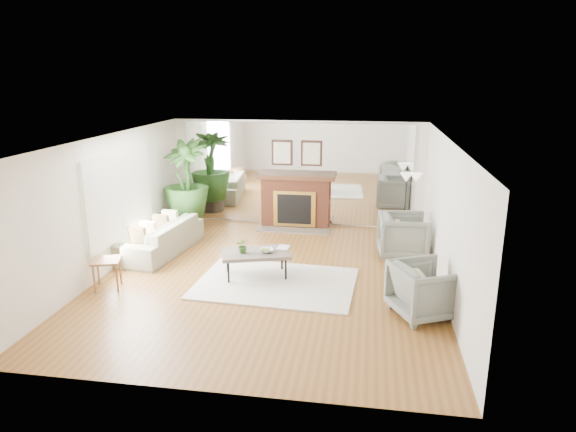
% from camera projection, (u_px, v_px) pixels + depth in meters
% --- Properties ---
extents(ground, '(7.00, 7.00, 0.00)m').
position_uv_depth(ground, '(270.00, 278.00, 9.27)').
color(ground, brown).
rests_on(ground, ground).
extents(wall_left, '(0.02, 7.00, 2.50)m').
position_uv_depth(wall_left, '(109.00, 204.00, 9.38)').
color(wall_left, silver).
rests_on(wall_left, ground).
extents(wall_right, '(0.02, 7.00, 2.50)m').
position_uv_depth(wall_right, '(446.00, 218.00, 8.48)').
color(wall_right, silver).
rests_on(wall_right, ground).
extents(wall_back, '(6.00, 0.02, 2.50)m').
position_uv_depth(wall_back, '(297.00, 173.00, 12.25)').
color(wall_back, silver).
rests_on(wall_back, ground).
extents(mirror_panel, '(5.40, 0.04, 2.40)m').
position_uv_depth(mirror_panel, '(297.00, 174.00, 12.23)').
color(mirror_panel, silver).
rests_on(mirror_panel, wall_back).
extents(window_panel, '(0.04, 2.40, 1.50)m').
position_uv_depth(window_panel, '(120.00, 194.00, 9.73)').
color(window_panel, '#B2E09E').
rests_on(window_panel, wall_left).
extents(fireplace, '(1.85, 0.83, 2.05)m').
position_uv_depth(fireplace, '(296.00, 200.00, 12.19)').
color(fireplace, brown).
rests_on(fireplace, ground).
extents(area_rug, '(2.83, 2.10, 0.03)m').
position_uv_depth(area_rug, '(276.00, 283.00, 8.98)').
color(area_rug, white).
rests_on(area_rug, ground).
extents(coffee_table, '(1.37, 1.04, 0.48)m').
position_uv_depth(coffee_table, '(256.00, 254.00, 9.17)').
color(coffee_table, '#6A5C53').
rests_on(coffee_table, ground).
extents(sofa, '(1.13, 2.32, 0.65)m').
position_uv_depth(sofa, '(161.00, 237.00, 10.48)').
color(sofa, gray).
rests_on(sofa, ground).
extents(armchair_back, '(1.02, 0.99, 0.87)m').
position_uv_depth(armchair_back, '(403.00, 235.00, 10.25)').
color(armchair_back, gray).
rests_on(armchair_back, ground).
extents(armchair_front, '(1.21, 1.19, 0.83)m').
position_uv_depth(armchair_front, '(425.00, 290.00, 7.72)').
color(armchair_front, gray).
rests_on(armchair_front, ground).
extents(side_table, '(0.58, 0.58, 0.52)m').
position_uv_depth(side_table, '(106.00, 264.00, 8.69)').
color(side_table, '#98633D').
rests_on(side_table, ground).
extents(potted_ficus, '(1.26, 1.26, 2.14)m').
position_uv_depth(potted_ficus, '(186.00, 183.00, 11.72)').
color(potted_ficus, '#29241E').
rests_on(potted_ficus, ground).
extents(floor_lamp, '(0.48, 0.27, 1.47)m').
position_uv_depth(floor_lamp, '(411.00, 183.00, 11.21)').
color(floor_lamp, black).
rests_on(floor_lamp, ground).
extents(tabletop_plant, '(0.25, 0.21, 0.27)m').
position_uv_depth(tabletop_plant, '(243.00, 246.00, 9.08)').
color(tabletop_plant, '#2D5820').
rests_on(tabletop_plant, coffee_table).
extents(fruit_bowl, '(0.32, 0.32, 0.06)m').
position_uv_depth(fruit_bowl, '(266.00, 250.00, 9.13)').
color(fruit_bowl, '#98633D').
rests_on(fruit_bowl, coffee_table).
extents(book, '(0.23, 0.30, 0.02)m').
position_uv_depth(book, '(278.00, 247.00, 9.36)').
color(book, '#98633D').
rests_on(book, coffee_table).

